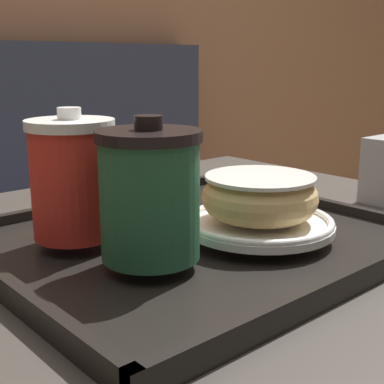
{
  "coord_description": "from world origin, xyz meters",
  "views": [
    {
      "loc": [
        -0.39,
        -0.41,
        0.95
      ],
      "look_at": [
        -0.01,
        0.01,
        0.81
      ],
      "focal_mm": 50.0,
      "sensor_mm": 36.0,
      "label": 1
    }
  ],
  "objects": [
    {
      "name": "coffee_cup_rear",
      "position": [
        -0.12,
        0.07,
        0.83
      ],
      "size": [
        0.09,
        0.09,
        0.13
      ],
      "color": "red",
      "rests_on": "serving_tray"
    },
    {
      "name": "serving_tray",
      "position": [
        -0.01,
        0.01,
        0.75
      ],
      "size": [
        0.44,
        0.38,
        0.02
      ],
      "color": "black",
      "rests_on": "cafe_table"
    },
    {
      "name": "coffee_cup_front",
      "position": [
        -0.1,
        -0.03,
        0.83
      ],
      "size": [
        0.1,
        0.1,
        0.13
      ],
      "color": "#235638",
      "rests_on": "serving_tray"
    },
    {
      "name": "booth_bench",
      "position": [
        0.21,
        0.87,
        0.32
      ],
      "size": [
        1.31,
        0.44,
        1.0
      ],
      "color": "#33384C",
      "rests_on": "ground_plane"
    },
    {
      "name": "plate_with_chocolate_donut",
      "position": [
        0.04,
        -0.04,
        0.78
      ],
      "size": [
        0.16,
        0.16,
        0.01
      ],
      "color": "white",
      "rests_on": "serving_tray"
    },
    {
      "name": "donut_chocolate_glazed",
      "position": [
        0.04,
        -0.04,
        0.81
      ],
      "size": [
        0.13,
        0.13,
        0.05
      ],
      "color": "#DBB270",
      "rests_on": "plate_with_chocolate_donut"
    },
    {
      "name": "spoon",
      "position": [
        0.03,
        0.17,
        0.77
      ],
      "size": [
        0.07,
        0.15,
        0.01
      ],
      "rotation": [
        0.0,
        0.0,
        1.21
      ],
      "color": "silver",
      "rests_on": "serving_tray"
    }
  ]
}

